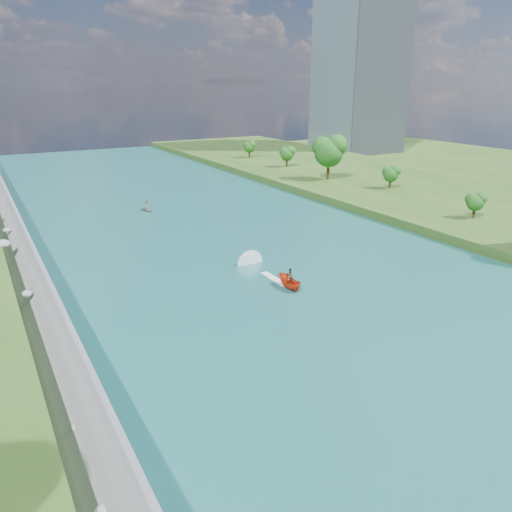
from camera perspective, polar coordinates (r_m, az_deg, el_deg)
ground at (r=50.37m, az=9.12°, el=-6.49°), size 260.00×260.00×0.00m
river_water at (r=65.84m, az=-1.70°, el=0.08°), size 55.00×240.00×0.10m
berm_east at (r=98.12m, az=24.85°, el=5.17°), size 44.00×240.00×1.50m
riprap_bank at (r=57.60m, az=-24.57°, el=-2.76°), size 4.84×236.00×4.45m
office_tower at (r=171.47m, az=11.83°, el=21.70°), size 22.00×22.00×60.00m
trees_east at (r=86.06m, az=21.98°, el=7.75°), size 12.75×135.73×11.97m
motorboat at (r=56.69m, az=2.80°, el=-2.46°), size 3.60×18.69×2.03m
raft at (r=90.82m, az=-12.34°, el=5.33°), size 2.43×3.15×1.65m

